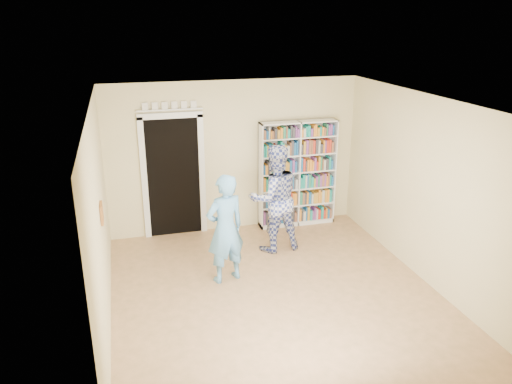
{
  "coord_description": "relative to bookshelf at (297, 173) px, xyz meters",
  "views": [
    {
      "loc": [
        -1.9,
        -5.86,
        3.72
      ],
      "look_at": [
        -0.04,
        0.9,
        1.23
      ],
      "focal_mm": 35.0,
      "sensor_mm": 36.0,
      "label": 1
    }
  ],
  "objects": [
    {
      "name": "man_plaid",
      "position": [
        -0.73,
        -0.92,
        -0.09
      ],
      "size": [
        0.93,
        0.76,
        1.8
      ],
      "primitive_type": "imported",
      "rotation": [
        0.0,
        0.0,
        3.23
      ],
      "color": "navy",
      "rests_on": "floor"
    },
    {
      "name": "man_blue",
      "position": [
        -1.72,
        -1.74,
        -0.17
      ],
      "size": [
        0.69,
        0.55,
        1.64
      ],
      "primitive_type": "imported",
      "rotation": [
        0.0,
        0.0,
        3.45
      ],
      "color": "#5A99C9",
      "rests_on": "floor"
    },
    {
      "name": "wall_art",
      "position": [
        -3.37,
        -2.14,
        0.41
      ],
      "size": [
        0.03,
        0.25,
        0.25
      ],
      "primitive_type": "cube",
      "color": "brown",
      "rests_on": "wall_left"
    },
    {
      "name": "ceiling",
      "position": [
        -1.14,
        -2.34,
        1.71
      ],
      "size": [
        5.0,
        5.0,
        0.0
      ],
      "primitive_type": "plane",
      "rotation": [
        3.14,
        0.0,
        0.0
      ],
      "color": "white",
      "rests_on": "wall_back"
    },
    {
      "name": "wall_left",
      "position": [
        -3.39,
        -2.34,
        0.36
      ],
      "size": [
        0.0,
        5.0,
        5.0
      ],
      "primitive_type": "plane",
      "rotation": [
        1.57,
        0.0,
        1.57
      ],
      "color": "beige",
      "rests_on": "floor"
    },
    {
      "name": "wall_back",
      "position": [
        -1.14,
        0.16,
        0.36
      ],
      "size": [
        4.5,
        0.0,
        4.5
      ],
      "primitive_type": "plane",
      "rotation": [
        1.57,
        0.0,
        0.0
      ],
      "color": "beige",
      "rests_on": "floor"
    },
    {
      "name": "wall_right",
      "position": [
        1.11,
        -2.34,
        0.36
      ],
      "size": [
        0.0,
        5.0,
        5.0
      ],
      "primitive_type": "plane",
      "rotation": [
        1.57,
        0.0,
        -1.57
      ],
      "color": "beige",
      "rests_on": "floor"
    },
    {
      "name": "paper_sheet",
      "position": [
        -0.6,
        -1.09,
        0.03
      ],
      "size": [
        0.19,
        0.12,
        0.3
      ],
      "primitive_type": "cube",
      "rotation": [
        0.0,
        0.0,
        0.53
      ],
      "color": "white",
      "rests_on": "man_plaid"
    },
    {
      "name": "doorway",
      "position": [
        -2.24,
        0.13,
        0.19
      ],
      "size": [
        1.1,
        0.08,
        2.43
      ],
      "color": "black",
      "rests_on": "floor"
    },
    {
      "name": "floor",
      "position": [
        -1.14,
        -2.34,
        -0.99
      ],
      "size": [
        5.0,
        5.0,
        0.0
      ],
      "primitive_type": "plane",
      "color": "olive",
      "rests_on": "ground"
    },
    {
      "name": "bookshelf",
      "position": [
        0.0,
        0.0,
        0.0
      ],
      "size": [
        1.42,
        0.27,
        1.96
      ],
      "rotation": [
        0.0,
        0.0,
        0.16
      ],
      "color": "white",
      "rests_on": "floor"
    }
  ]
}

